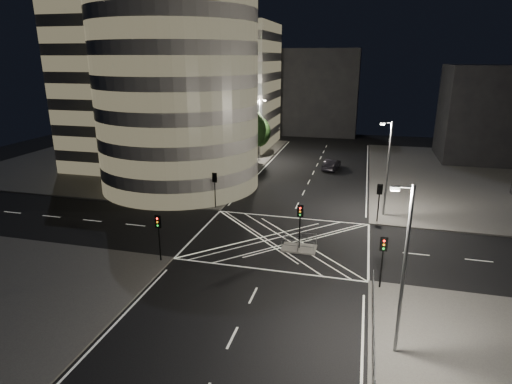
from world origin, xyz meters
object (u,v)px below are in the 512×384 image
(traffic_signal_fl, at_px, (215,184))
(street_lamp_right_near, at_px, (403,266))
(central_island, at_px, (299,248))
(traffic_signal_fr, at_px, (379,196))
(street_lamp_left_near, at_px, (224,151))
(street_lamp_left_far, at_px, (259,128))
(traffic_signal_island, at_px, (300,218))
(sedan, at_px, (332,164))
(traffic_signal_nl, at_px, (159,229))
(traffic_signal_nr, at_px, (383,253))
(street_lamp_right_far, at_px, (387,166))

(traffic_signal_fl, xyz_separation_m, street_lamp_right_near, (18.24, -20.80, 2.63))
(central_island, height_order, traffic_signal_fr, traffic_signal_fr)
(central_island, relative_size, street_lamp_left_near, 0.30)
(street_lamp_left_far, relative_size, street_lamp_right_near, 1.00)
(central_island, bearing_deg, street_lamp_left_near, 130.27)
(traffic_signal_island, bearing_deg, sedan, 89.16)
(street_lamp_left_near, bearing_deg, street_lamp_right_near, -54.03)
(traffic_signal_nl, height_order, traffic_signal_nr, same)
(street_lamp_right_far, distance_m, sedan, 20.35)
(traffic_signal_fl, relative_size, street_lamp_right_near, 0.40)
(traffic_signal_fl, relative_size, street_lamp_right_far, 0.40)
(street_lamp_right_near, bearing_deg, sedan, 99.59)
(traffic_signal_nl, relative_size, sedan, 0.80)
(traffic_signal_fr, height_order, traffic_signal_island, same)
(traffic_signal_nr, height_order, street_lamp_left_near, street_lamp_left_near)
(street_lamp_left_near, bearing_deg, sedan, 52.60)
(street_lamp_left_far, bearing_deg, traffic_signal_nl, -89.01)
(street_lamp_right_far, bearing_deg, traffic_signal_fr, -106.11)
(street_lamp_right_near, bearing_deg, traffic_signal_fr, 91.75)
(street_lamp_left_far, bearing_deg, sedan, -11.85)
(traffic_signal_fl, height_order, sedan, traffic_signal_fl)
(sedan, bearing_deg, street_lamp_left_near, 62.40)
(traffic_signal_nl, bearing_deg, traffic_signal_island, 26.14)
(central_island, bearing_deg, street_lamp_left_far, 109.95)
(traffic_signal_island, height_order, street_lamp_right_near, street_lamp_right_near)
(traffic_signal_fl, relative_size, traffic_signal_nl, 1.00)
(central_island, distance_m, traffic_signal_nr, 9.08)
(traffic_signal_island, height_order, street_lamp_left_near, street_lamp_left_near)
(street_lamp_right_near, bearing_deg, street_lamp_left_far, 113.21)
(traffic_signal_fl, xyz_separation_m, street_lamp_left_near, (-0.64, 5.20, 2.63))
(street_lamp_left_near, xyz_separation_m, street_lamp_right_near, (18.87, -26.00, 0.00))
(traffic_signal_fr, relative_size, street_lamp_left_near, 0.40)
(street_lamp_left_near, relative_size, sedan, 2.00)
(traffic_signal_nl, bearing_deg, traffic_signal_fr, 37.69)
(street_lamp_left_far, bearing_deg, traffic_signal_fl, -88.43)
(traffic_signal_fr, relative_size, traffic_signal_nr, 1.00)
(traffic_signal_fr, xyz_separation_m, traffic_signal_island, (-6.80, -8.30, 0.00))
(traffic_signal_nl, bearing_deg, traffic_signal_nr, 0.00)
(central_island, bearing_deg, traffic_signal_nr, -37.93)
(traffic_signal_fr, bearing_deg, street_lamp_right_far, 73.89)
(traffic_signal_nl, xyz_separation_m, street_lamp_right_near, (18.24, -7.20, 2.63))
(central_island, bearing_deg, traffic_signal_fl, 142.46)
(central_island, distance_m, street_lamp_left_near, 18.52)
(central_island, height_order, traffic_signal_nl, traffic_signal_nl)
(traffic_signal_nl, relative_size, street_lamp_left_near, 0.40)
(traffic_signal_fl, bearing_deg, street_lamp_right_far, 6.88)
(traffic_signal_island, relative_size, sedan, 0.80)
(traffic_signal_fl, relative_size, street_lamp_left_near, 0.40)
(traffic_signal_nr, bearing_deg, sedan, 100.53)
(traffic_signal_fr, height_order, street_lamp_right_far, street_lamp_right_far)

